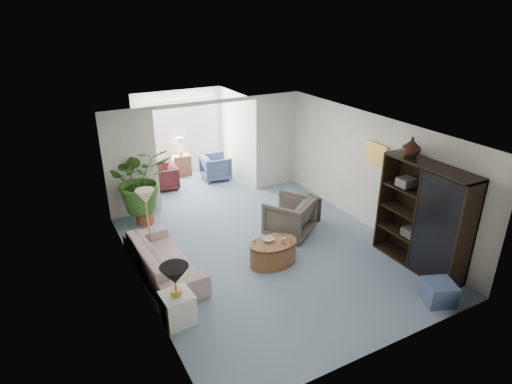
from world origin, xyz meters
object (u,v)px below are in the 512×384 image
end_table (178,308)px  sunroom_table (181,165)px  coffee_bowl (268,239)px  sunroom_chair_blue (216,167)px  sunroom_chair_maroon (164,177)px  coffee_cup (283,240)px  entertainment_cabinet (423,217)px  side_table_dark (308,210)px  floor_lamp (145,197)px  framed_picture (377,155)px  cabinet_urn (412,147)px  ottoman (439,292)px  table_lamp (175,275)px  wingback_chair (289,217)px  coffee_table (273,253)px  sofa (164,259)px  plant_pot (145,216)px

end_table → sunroom_table: (2.17, 6.01, 0.05)m
coffee_bowl → sunroom_chair_blue: bearing=79.4°
end_table → sunroom_chair_maroon: (1.42, 5.26, 0.07)m
end_table → coffee_cup: bearing=15.5°
coffee_cup → entertainment_cabinet: 2.58m
side_table_dark → sunroom_chair_blue: (-0.78, 3.41, 0.06)m
floor_lamp → framed_picture: bearing=-14.5°
cabinet_urn → ottoman: 2.55m
framed_picture → table_lamp: 4.90m
wingback_chair → entertainment_cabinet: (1.49, -2.15, 0.60)m
coffee_table → coffee_bowl: (-0.05, 0.10, 0.25)m
coffee_bowl → wingback_chair: (0.91, 0.71, -0.06)m
floor_lamp → coffee_cup: bearing=-35.4°
table_lamp → floor_lamp: size_ratio=1.22×
sofa → sunroom_table: size_ratio=3.57×
sunroom_chair_blue → coffee_cup: bearing=177.2°
plant_pot → ottoman: bearing=-55.5°
sofa → table_lamp: 1.47m
table_lamp → sunroom_table: size_ratio=0.73×
side_table_dark → ottoman: bearing=-85.8°
end_table → ottoman: (3.95, -1.57, -0.07)m
sunroom_chair_blue → plant_pot: bearing=129.6°
wingback_chair → coffee_bowl: bearing=5.2°
end_table → sunroom_chair_blue: size_ratio=0.67×
floor_lamp → plant_pot: floor_lamp is taller
ottoman → wingback_chair: bearing=106.9°
end_table → side_table_dark: size_ratio=0.90×
floor_lamp → entertainment_cabinet: (4.32, -2.74, -0.24)m
coffee_table → sunroom_table: sunroom_table is taller
floor_lamp → sunroom_chair_maroon: size_ratio=0.51×
sofa → end_table: bearing=167.6°
end_table → entertainment_cabinet: size_ratio=0.25×
floor_lamp → plant_pot: 1.80m
floor_lamp → coffee_table: floor_lamp is taller
entertainment_cabinet → coffee_table: bearing=150.5°
coffee_table → sofa: bearing=162.4°
wingback_chair → side_table_dark: (0.70, 0.30, -0.13)m
coffee_table → coffee_bowl: bearing=116.6°
table_lamp → ottoman: table_lamp is taller
sofa → coffee_cup: 2.22m
side_table_dark → plant_pot: (-3.27, 1.70, -0.12)m
floor_lamp → coffee_bowl: floor_lamp is taller
sofa → coffee_table: sofa is taller
plant_pot → sunroom_table: bearing=54.9°
sofa → ottoman: 4.76m
wingback_chair → side_table_dark: size_ratio=1.61×
wingback_chair → framed_picture: bearing=128.3°
side_table_dark → framed_picture: bearing=-41.1°
side_table_dark → sunroom_chair_blue: sunroom_chair_blue is taller
wingback_chair → sofa: bearing=-28.7°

